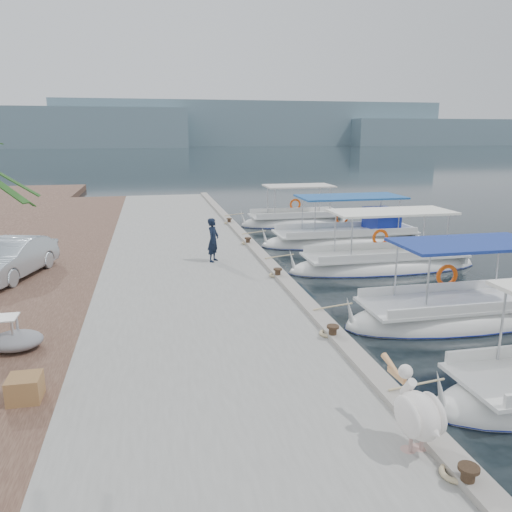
{
  "coord_description": "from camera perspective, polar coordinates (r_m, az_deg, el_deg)",
  "views": [
    {
      "loc": [
        -4.23,
        -13.44,
        5.03
      ],
      "look_at": [
        -1.0,
        1.8,
        1.2
      ],
      "focal_mm": 35.0,
      "sensor_mm": 36.0,
      "label": 1
    }
  ],
  "objects": [
    {
      "name": "distant_hills",
      "position": [
        217.59,
        -3.12,
        14.48
      ],
      "size": [
        330.0,
        60.0,
        18.0
      ],
      "color": "slate",
      "rests_on": "ground"
    },
    {
      "name": "tarp_bundle",
      "position": [
        12.03,
        -25.7,
        -8.72
      ],
      "size": [
        1.1,
        0.9,
        0.4
      ],
      "primitive_type": "ellipsoid",
      "color": "slate",
      "rests_on": "cobblestone_strip"
    },
    {
      "name": "fishing_caique_d",
      "position": [
        23.89,
        10.33,
        1.88
      ],
      "size": [
        8.07,
        2.57,
        2.83
      ],
      "color": "white",
      "rests_on": "ground"
    },
    {
      "name": "fisherman",
      "position": [
        18.08,
        -4.92,
        1.83
      ],
      "size": [
        0.62,
        0.69,
        1.59
      ],
      "primitive_type": "imported",
      "rotation": [
        0.0,
        0.0,
        1.04
      ],
      "color": "black",
      "rests_on": "concrete_quay"
    },
    {
      "name": "quay_curb",
      "position": [
        19.39,
        0.3,
        0.49
      ],
      "size": [
        0.44,
        40.0,
        0.12
      ],
      "primitive_type": "cube",
      "color": "gray",
      "rests_on": "concrete_quay"
    },
    {
      "name": "fishing_caique_c",
      "position": [
        19.69,
        14.38,
        -1.06
      ],
      "size": [
        7.57,
        2.21,
        2.83
      ],
      "color": "white",
      "rests_on": "ground"
    },
    {
      "name": "wooden_crate",
      "position": [
        9.84,
        -24.89,
        -13.54
      ],
      "size": [
        0.55,
        0.55,
        0.44
      ],
      "primitive_type": "cube",
      "color": "brown",
      "rests_on": "cobblestone_strip"
    },
    {
      "name": "fishing_caique_b",
      "position": [
        14.87,
        21.9,
        -6.49
      ],
      "size": [
        6.5,
        2.24,
        2.83
      ],
      "color": "white",
      "rests_on": "ground"
    },
    {
      "name": "parked_car",
      "position": [
        17.89,
        -26.1,
        -0.23
      ],
      "size": [
        2.35,
        4.02,
        1.25
      ],
      "primitive_type": "imported",
      "rotation": [
        0.0,
        0.0,
        -0.29
      ],
      "color": "#A8B6C0",
      "rests_on": "cobblestone_strip"
    },
    {
      "name": "pelican",
      "position": [
        7.92,
        17.95,
        -16.63
      ],
      "size": [
        0.56,
        1.51,
        1.18
      ],
      "color": "tan",
      "rests_on": "concrete_quay"
    },
    {
      "name": "concrete_quay",
      "position": [
        19.09,
        -7.89,
        -0.82
      ],
      "size": [
        6.0,
        40.0,
        0.5
      ],
      "primitive_type": "cube",
      "color": "gray",
      "rests_on": "ground"
    },
    {
      "name": "cobblestone_strip",
      "position": [
        19.42,
        -22.77,
        -1.54
      ],
      "size": [
        4.0,
        40.0,
        0.5
      ],
      "primitive_type": "cube",
      "color": "#4C3228",
      "rests_on": "ground"
    },
    {
      "name": "mooring_bollards",
      "position": [
        16.03,
        2.5,
        -1.9
      ],
      "size": [
        0.28,
        20.28,
        0.33
      ],
      "color": "black",
      "rests_on": "concrete_quay"
    },
    {
      "name": "ground",
      "position": [
        14.96,
        5.21,
        -5.9
      ],
      "size": [
        400.0,
        400.0,
        0.0
      ],
      "primitive_type": "plane",
      "color": "black",
      "rests_on": "ground"
    },
    {
      "name": "fishing_caique_e",
      "position": [
        28.44,
        4.51,
        3.84
      ],
      "size": [
        6.31,
        2.31,
        2.83
      ],
      "color": "white",
      "rests_on": "ground"
    },
    {
      "name": "folding_table",
      "position": [
        12.04,
        -26.81,
        -7.18
      ],
      "size": [
        0.55,
        0.55,
        0.73
      ],
      "color": "silver",
      "rests_on": "cobblestone_strip"
    }
  ]
}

